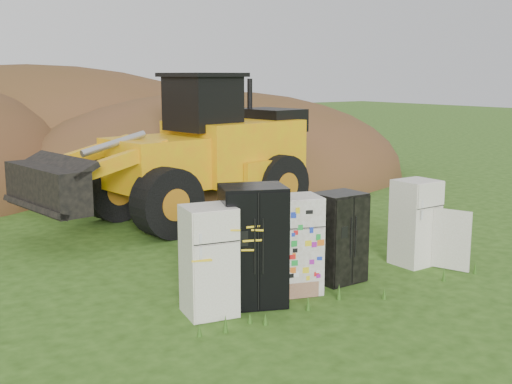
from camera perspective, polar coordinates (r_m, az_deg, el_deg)
ground at (r=11.77m, az=5.76°, el=-8.28°), size 120.00×120.00×0.00m
fridge_leftmost at (r=10.17m, az=-4.22°, el=-6.11°), size 0.90×0.88×1.75m
fridge_black_side at (r=10.57m, az=-0.28°, el=-4.77°), size 1.28×1.16×1.99m
fridge_sticker at (r=11.19m, az=3.65°, el=-4.66°), size 0.95×0.91×1.71m
fridge_dark_mid at (r=11.86m, az=7.38°, el=-4.01°), size 0.85×0.69×1.65m
fridge_open_door at (r=13.19m, az=13.96°, el=-2.64°), size 0.78×0.73×1.71m
wheel_loader at (r=16.45m, az=-7.35°, el=3.83°), size 8.21×4.15×3.81m
dirt_mound_right at (r=23.67m, az=-3.46°, el=1.22°), size 15.52×11.38×6.36m
dirt_mound_back at (r=27.89m, az=-19.22°, el=2.05°), size 20.56×13.71×8.37m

